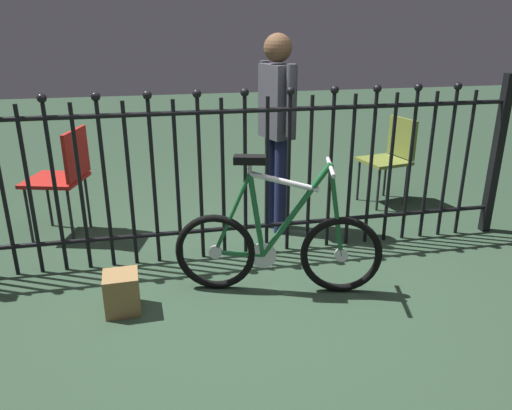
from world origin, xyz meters
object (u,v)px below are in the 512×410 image
bicycle (278,246)px  display_crate (122,292)px  person_visitor (277,118)px  chair_olive (391,153)px  chair_red (64,172)px

bicycle → display_crate: 1.03m
bicycle → person_visitor: bearing=76.3°
chair_olive → person_visitor: person_visitor is taller
chair_olive → chair_red: (-3.01, -0.19, 0.05)m
person_visitor → display_crate: size_ratio=6.43×
chair_olive → person_visitor: bearing=-160.8°
bicycle → chair_red: (-1.48, 1.27, 0.23)m
chair_olive → person_visitor: 1.44m
bicycle → chair_olive: (1.53, 1.47, 0.18)m
bicycle → person_visitor: (0.25, 1.02, 0.65)m
chair_red → person_visitor: size_ratio=0.56×
person_visitor → display_crate: person_visitor is taller
chair_olive → person_visitor: (-1.28, -0.45, 0.47)m
bicycle → person_visitor: 1.24m
chair_olive → display_crate: chair_olive is taller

